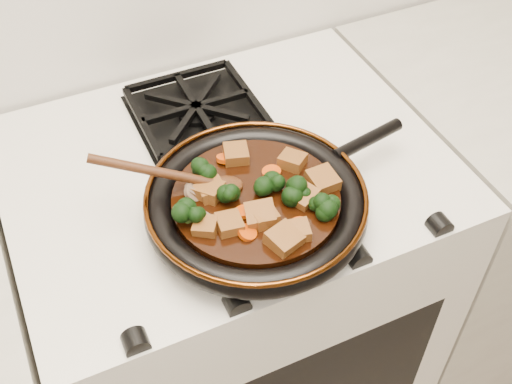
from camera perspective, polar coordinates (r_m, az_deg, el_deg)
name	(u,v)px	position (r m, az deg, el deg)	size (l,w,h in m)	color
stove	(232,306)	(1.47, -2.11, -10.13)	(0.76, 0.60, 0.90)	silver
burner_grate_front	(259,211)	(1.02, 0.29, -1.74)	(0.23, 0.23, 0.03)	black
burner_grate_back	(196,110)	(1.21, -5.32, 7.24)	(0.23, 0.23, 0.03)	black
skillet	(257,203)	(1.00, 0.10, -0.98)	(0.47, 0.35, 0.05)	black
braising_sauce	(256,201)	(0.99, 0.00, -0.84)	(0.26, 0.26, 0.02)	black
tofu_cube_0	(297,232)	(0.93, 3.62, -3.54)	(0.04, 0.03, 0.02)	brown
tofu_cube_1	(302,196)	(0.98, 4.11, -0.35)	(0.04, 0.04, 0.02)	brown
tofu_cube_2	(261,216)	(0.95, 0.42, -2.12)	(0.04, 0.04, 0.02)	brown
tofu_cube_3	(323,181)	(1.00, 5.95, 1.02)	(0.04, 0.05, 0.02)	brown
tofu_cube_4	(212,190)	(0.99, -3.97, 0.16)	(0.04, 0.04, 0.02)	brown
tofu_cube_5	(292,161)	(1.03, 3.25, 2.77)	(0.04, 0.04, 0.02)	brown
tofu_cube_6	(205,227)	(0.94, -4.51, -3.09)	(0.03, 0.03, 0.02)	brown
tofu_cube_7	(236,154)	(1.04, -1.79, 3.36)	(0.04, 0.04, 0.02)	brown
tofu_cube_8	(264,216)	(0.95, 0.73, -2.16)	(0.04, 0.04, 0.02)	brown
tofu_cube_9	(209,191)	(0.99, -4.23, 0.13)	(0.04, 0.04, 0.02)	brown
tofu_cube_10	(284,240)	(0.92, 2.50, -4.25)	(0.04, 0.04, 0.02)	brown
tofu_cube_11	(229,224)	(0.94, -2.38, -2.86)	(0.04, 0.04, 0.02)	brown
broccoli_floret_0	(269,187)	(0.98, 1.17, 0.49)	(0.06, 0.06, 0.05)	black
broccoli_floret_1	(188,215)	(0.95, -6.06, -2.04)	(0.06, 0.06, 0.06)	black
broccoli_floret_2	(205,172)	(1.01, -4.52, 1.79)	(0.06, 0.06, 0.06)	black
broccoli_floret_3	(226,193)	(0.97, -2.64, -0.13)	(0.06, 0.06, 0.06)	black
broccoli_floret_4	(295,192)	(0.98, 3.49, -0.01)	(0.06, 0.06, 0.05)	black
broccoli_floret_5	(324,209)	(0.96, 6.08, -1.49)	(0.06, 0.06, 0.05)	black
carrot_coin_0	(247,233)	(0.93, -0.78, -3.64)	(0.03, 0.03, 0.01)	#C63D05
carrot_coin_1	(243,212)	(0.96, -1.14, -1.78)	(0.03, 0.03, 0.01)	#C63D05
carrot_coin_2	(272,172)	(1.02, 1.39, 1.76)	(0.03, 0.03, 0.01)	#C63D05
carrot_coin_3	(225,159)	(1.04, -2.76, 2.98)	(0.03, 0.03, 0.01)	#C63D05
carrot_coin_4	(299,226)	(0.94, 3.81, -3.05)	(0.03, 0.03, 0.01)	#C63D05
mushroom_slice_0	(194,192)	(0.99, -5.55, -0.04)	(0.03, 0.03, 0.01)	brown
mushroom_slice_1	(194,190)	(0.99, -5.51, 0.21)	(0.03, 0.03, 0.01)	brown
mushroom_slice_2	(200,217)	(0.95, -5.02, -2.20)	(0.03, 0.03, 0.01)	brown
wooden_spoon	(189,178)	(0.99, -5.94, 1.22)	(0.14, 0.08, 0.21)	#41200D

